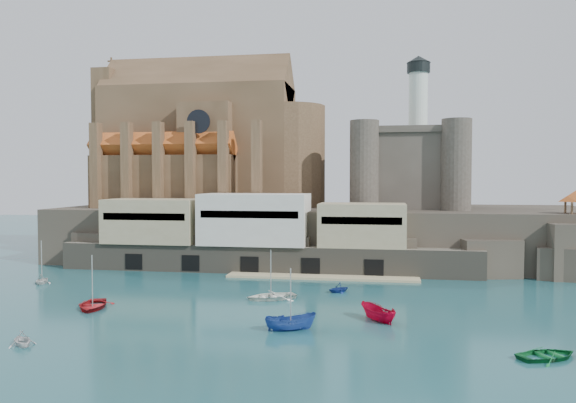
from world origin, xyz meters
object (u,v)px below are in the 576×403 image
(church, at_px, (207,147))
(castle_keep, at_px, (408,164))
(boat_2, at_px, (291,330))
(boat_0, at_px, (93,308))
(boat_1, at_px, (22,345))

(church, height_order, castle_keep, church)
(church, xyz_separation_m, castle_keep, (40.21, -0.78, -3.81))
(castle_keep, height_order, boat_2, castle_keep)
(boat_0, relative_size, boat_1, 1.95)
(boat_0, bearing_deg, boat_1, -101.49)
(church, relative_size, castle_keep, 1.60)
(church, relative_size, boat_1, 14.16)
(church, xyz_separation_m, boat_1, (2.25, -63.85, -22.13))
(boat_0, bearing_deg, castle_keep, 34.63)
(castle_keep, relative_size, boat_2, 5.45)
(church, bearing_deg, boat_2, -64.41)
(castle_keep, height_order, boat_0, castle_keep)
(church, xyz_separation_m, boat_2, (26.10, -54.48, -22.13))
(church, height_order, boat_2, church)
(boat_2, bearing_deg, church, 5.03)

